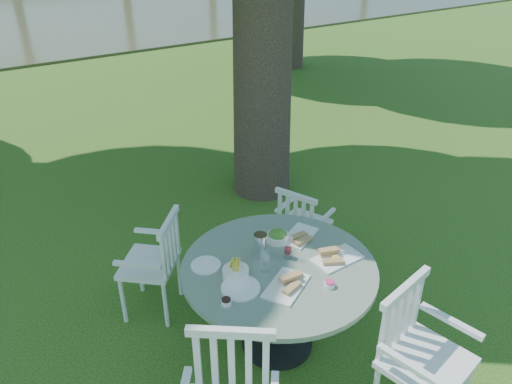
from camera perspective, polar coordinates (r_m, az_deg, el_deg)
ground at (r=4.72m, az=1.34°, el=-10.04°), size 140.00×140.00×0.00m
table at (r=3.73m, az=2.59°, el=-10.18°), size 1.42×1.42×0.77m
chair_ne at (r=4.65m, az=5.07°, el=-3.45°), size 0.52×0.54×0.83m
chair_nw at (r=4.17m, az=-11.01°, el=-7.42°), size 0.63×0.63×0.91m
chair_se at (r=3.45m, az=17.60°, el=-16.39°), size 0.60×0.57×1.02m
tableware at (r=3.63m, az=1.63°, el=-7.70°), size 1.14×0.81×0.20m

